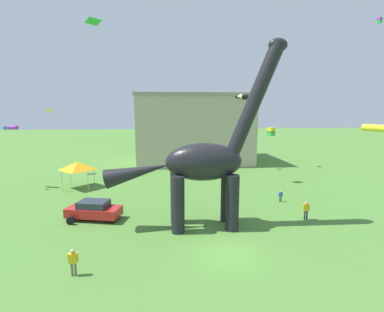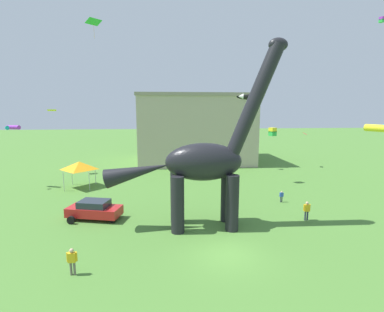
{
  "view_description": "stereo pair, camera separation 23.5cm",
  "coord_description": "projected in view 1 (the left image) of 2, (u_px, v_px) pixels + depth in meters",
  "views": [
    {
      "loc": [
        -3.75,
        -15.61,
        8.64
      ],
      "look_at": [
        -1.62,
        5.31,
        5.24
      ],
      "focal_mm": 26.2,
      "sensor_mm": 36.0,
      "label": 1
    },
    {
      "loc": [
        -3.51,
        -15.63,
        8.64
      ],
      "look_at": [
        -1.62,
        5.31,
        5.24
      ],
      "focal_mm": 26.2,
      "sensor_mm": 36.0,
      "label": 2
    }
  ],
  "objects": [
    {
      "name": "background_building_block",
      "position": [
        193.0,
        128.0,
        48.23
      ],
      "size": [
        18.66,
        14.21,
        11.31
      ],
      "color": "#B7A893",
      "rests_on": "ground_plane"
    },
    {
      "name": "person_photographer",
      "position": [
        281.0,
        195.0,
        26.76
      ],
      "size": [
        0.41,
        0.18,
        1.09
      ],
      "rotation": [
        0.0,
        0.0,
        0.36
      ],
      "color": "#2D3347",
      "rests_on": "ground_plane"
    },
    {
      "name": "kite_mid_right",
      "position": [
        378.0,
        128.0,
        33.24
      ],
      "size": [
        3.06,
        3.16,
        0.9
      ],
      "color": "yellow"
    },
    {
      "name": "kite_far_right",
      "position": [
        50.0,
        110.0,
        37.07
      ],
      "size": [
        1.26,
        1.07,
        1.34
      ],
      "color": "yellow"
    },
    {
      "name": "dinosaur_sculpture",
      "position": [
        203.0,
        162.0,
        20.44
      ],
      "size": [
        13.09,
        2.77,
        13.69
      ],
      "rotation": [
        0.0,
        0.0,
        -0.12
      ],
      "color": "black",
      "rests_on": "ground_plane"
    },
    {
      "name": "kite_high_right",
      "position": [
        379.0,
        20.0,
        25.94
      ],
      "size": [
        0.44,
        0.44,
        0.48
      ],
      "color": "purple"
    },
    {
      "name": "person_watching_child",
      "position": [
        73.0,
        260.0,
        14.7
      ],
      "size": [
        0.56,
        0.25,
        1.5
      ],
      "rotation": [
        0.0,
        0.0,
        3.57
      ],
      "color": "#6B6056",
      "rests_on": "ground_plane"
    },
    {
      "name": "parked_sedan_left",
      "position": [
        94.0,
        210.0,
        22.39
      ],
      "size": [
        4.5,
        2.73,
        1.55
      ],
      "rotation": [
        0.0,
        0.0,
        -0.24
      ],
      "color": "red",
      "rests_on": "ground_plane"
    },
    {
      "name": "kite_high_left",
      "position": [
        303.0,
        134.0,
        42.8
      ],
      "size": [
        0.95,
        1.07,
        0.29
      ],
      "color": "red"
    },
    {
      "name": "ground_plane",
      "position": [
        227.0,
        254.0,
        17.08
      ],
      "size": [
        240.0,
        240.0,
        0.0
      ],
      "primitive_type": "plane",
      "color": "#4C7F33"
    },
    {
      "name": "festival_canopy_tent",
      "position": [
        78.0,
        166.0,
        31.37
      ],
      "size": [
        3.15,
        3.15,
        3.0
      ],
      "color": "#B2B2B7",
      "rests_on": "ground_plane"
    },
    {
      "name": "person_far_spectator",
      "position": [
        306.0,
        209.0,
        22.28
      ],
      "size": [
        0.58,
        0.25,
        1.55
      ],
      "rotation": [
        0.0,
        0.0,
        0.03
      ],
      "color": "#2D3347",
      "rests_on": "ground_plane"
    },
    {
      "name": "kite_drifting",
      "position": [
        271.0,
        132.0,
        33.08
      ],
      "size": [
        0.89,
        0.89,
        0.97
      ],
      "color": "yellow"
    },
    {
      "name": "kite_apex",
      "position": [
        9.0,
        128.0,
        30.52
      ],
      "size": [
        1.7,
        1.64,
        0.48
      ],
      "color": "purple"
    },
    {
      "name": "kite_near_high",
      "position": [
        239.0,
        97.0,
        41.14
      ],
      "size": [
        2.89,
        2.63,
        0.82
      ],
      "color": "black"
    },
    {
      "name": "kite_mid_center",
      "position": [
        93.0,
        21.0,
        19.11
      ],
      "size": [
        1.16,
        1.16,
        1.23
      ],
      "color": "green"
    }
  ]
}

